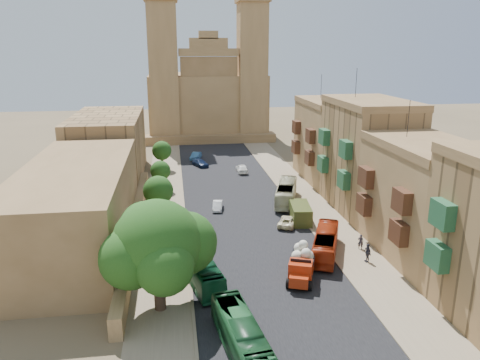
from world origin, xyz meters
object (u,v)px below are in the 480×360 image
object	(u,v)px
street_tree_b	(158,191)
car_dkblue	(200,163)
car_cream	(288,221)
ficus_tree	(158,247)
pedestrian_a	(361,242)
street_tree_a	(155,232)
olive_pickup	(300,213)
bus_green_north	(200,269)
bus_red_east	(326,243)
car_blue_a	(206,238)
pedestrian_c	(367,253)
street_tree_d	(162,151)
bus_green_south	(241,336)
car_white_a	(218,206)
street_tree_c	(160,171)
car_blue_b	(196,156)
red_truck	(302,263)
church	(207,95)
car_white_b	(242,168)
bus_cream_east	(286,193)

from	to	relation	value
street_tree_b	car_dkblue	distance (m)	26.60
car_cream	ficus_tree	bearing A→B (deg)	72.30
ficus_tree	pedestrian_a	bearing A→B (deg)	23.44
street_tree_a	olive_pickup	world-z (taller)	street_tree_a
street_tree_b	bus_green_north	xyz separation A→B (m)	(3.86, -16.12, -2.41)
bus_red_east	car_blue_a	xyz separation A→B (m)	(-11.50, 4.32, -0.54)
bus_red_east	pedestrian_a	xyz separation A→B (m)	(3.99, 0.83, -0.45)
street_tree_a	pedestrian_c	world-z (taller)	street_tree_a
street_tree_d	car_dkblue	bearing A→B (deg)	14.23
street_tree_b	bus_red_east	distance (m)	20.66
street_tree_a	bus_red_east	world-z (taller)	street_tree_a
street_tree_b	bus_green_south	distance (m)	27.06
street_tree_a	street_tree_d	bearing A→B (deg)	90.00
car_dkblue	car_blue_a	bearing A→B (deg)	-116.14
car_blue_a	car_white_a	distance (m)	10.82
pedestrian_c	car_white_a	bearing A→B (deg)	-150.86
street_tree_c	car_dkblue	bearing A→B (deg)	64.75
street_tree_c	car_blue_b	distance (m)	20.03
ficus_tree	car_dkblue	distance (m)	46.24
red_truck	church	bearing A→B (deg)	92.30
pedestrian_c	car_blue_a	bearing A→B (deg)	-120.92
car_cream	street_tree_c	bearing A→B (deg)	-23.74
car_cream	pedestrian_c	size ratio (longest dim) A/B	2.13
car_blue_a	pedestrian_c	distance (m)	16.29
ficus_tree	street_tree_c	bearing A→B (deg)	91.04
pedestrian_c	red_truck	bearing A→B (deg)	-79.98
street_tree_a	bus_green_south	size ratio (longest dim) A/B	0.55
bus_green_north	car_white_a	bearing A→B (deg)	67.33
ficus_tree	street_tree_d	distance (m)	44.04
red_truck	car_blue_b	distance (m)	48.06
ficus_tree	car_blue_b	distance (m)	51.47
church	bus_green_south	distance (m)	81.41
bus_red_east	car_cream	xyz separation A→B (m)	(-1.81, 8.21, -0.68)
street_tree_b	pedestrian_c	world-z (taller)	street_tree_b
bus_green_north	olive_pickup	bearing A→B (deg)	33.93
car_white_a	car_white_b	bearing A→B (deg)	80.86
street_tree_c	car_blue_a	world-z (taller)	street_tree_c
street_tree_c	red_truck	bearing A→B (deg)	-65.76
red_truck	street_tree_a	bearing A→B (deg)	160.46
car_white_a	car_white_b	distance (m)	18.66
street_tree_d	red_truck	xyz separation A→B (m)	(12.86, -40.57, -1.87)
church	ficus_tree	xyz separation A→B (m)	(-9.42, -74.61, -4.22)
car_white_b	pedestrian_a	size ratio (longest dim) A/B	2.58
street_tree_c	car_white_a	world-z (taller)	street_tree_c
bus_red_east	car_blue_a	size ratio (longest dim) A/B	2.18
ficus_tree	olive_pickup	xyz separation A→B (m)	(15.92, 17.18, -4.30)
olive_pickup	pedestrian_a	xyz separation A→B (m)	(3.99, -8.55, -0.21)
car_white_a	bus_green_south	bearing A→B (deg)	-83.64
bus_green_north	bus_cream_east	xyz separation A→B (m)	(12.64, 20.39, 0.12)
car_white_b	car_blue_b	world-z (taller)	car_white_b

